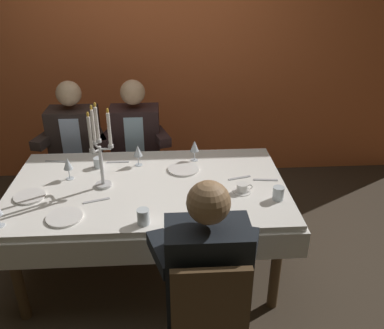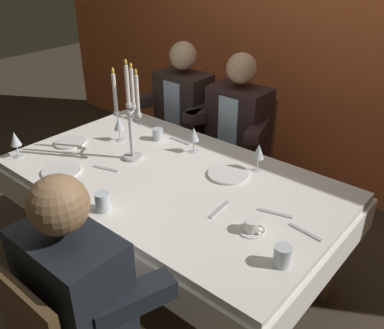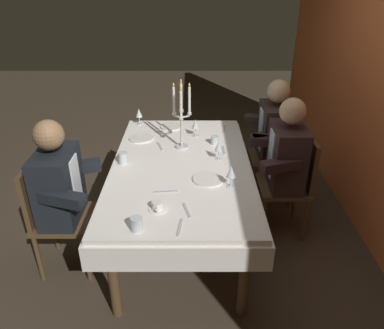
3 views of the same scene
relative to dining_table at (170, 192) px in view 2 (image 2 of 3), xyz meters
The scene contains 24 objects.
ground_plane 0.62m from the dining_table, ahead, with size 12.00×12.00×0.00m, color #3F3327.
back_wall 1.81m from the dining_table, 90.00° to the left, with size 6.00×0.12×2.70m, color orange.
dining_table is the anchor object (origin of this frame).
candelabra 0.49m from the dining_table, behind, with size 0.15×0.17×0.60m.
dinner_plate_0 0.79m from the dining_table, behind, with size 0.20×0.20×0.01m, color white.
dinner_plate_1 0.35m from the dining_table, 39.20° to the left, with size 0.23×0.23×0.01m, color white.
dinner_plate_2 0.63m from the dining_table, 142.34° to the right, with size 0.22×0.22×0.01m, color white.
wine_glass_0 0.62m from the dining_table, 167.72° to the left, with size 0.07×0.07×0.16m.
wine_glass_1 0.56m from the dining_table, 46.34° to the left, with size 0.07×0.07×0.16m.
wine_glass_2 0.39m from the dining_table, 104.67° to the left, with size 0.07×0.07×0.16m.
wine_glass_3 0.98m from the dining_table, 152.87° to the right, with size 0.07×0.07×0.16m.
water_tumbler_0 0.90m from the dining_table, 15.95° to the right, with size 0.07×0.07×0.09m, color silver.
water_tumbler_1 0.50m from the dining_table, 142.36° to the left, with size 0.07×0.07×0.08m, color silver.
water_tumbler_2 0.49m from the dining_table, 91.23° to the right, with size 0.07×0.07×0.10m, color silver.
coffee_cup_0 0.67m from the dining_table, 11.99° to the right, with size 0.13×0.12×0.06m.
fork_0 0.84m from the dining_table, ahead, with size 0.17×0.02×0.01m, color #B7B7BC.
fork_1 0.40m from the dining_table, 149.37° to the right, with size 0.17×0.02×0.01m, color #B7B7BC.
spoon_2 0.45m from the dining_table, 123.96° to the left, with size 0.17×0.02×0.01m, color #B7B7BC.
fork_3 0.66m from the dining_table, ahead, with size 0.17×0.02×0.01m, color #B7B7BC.
fork_4 0.45m from the dining_table, 12.72° to the right, with size 0.17×0.02×0.01m, color #B7B7BC.
fork_5 0.83m from the dining_table, 150.79° to the left, with size 0.17×0.02×0.01m, color #B7B7BC.
seated_diner_0 1.12m from the dining_table, 127.06° to the left, with size 0.63×0.48×1.24m.
seated_diner_1 0.90m from the dining_table, 98.95° to the left, with size 0.63×0.48×1.24m.
seated_diner_2 0.95m from the dining_table, 69.66° to the right, with size 0.63×0.48×1.24m.
Camera 2 is at (1.41, -1.47, 1.92)m, focal length 39.08 mm.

